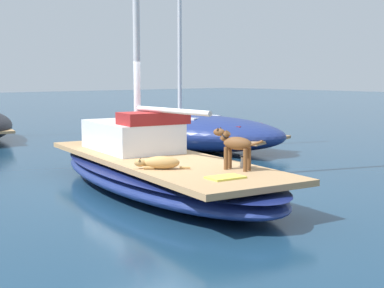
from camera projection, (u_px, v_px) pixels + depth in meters
name	position (u px, v px, depth m)	size (l,w,h in m)	color
ground_plane	(158.00, 191.00, 10.73)	(120.00, 120.00, 0.00)	navy
sailboat_main	(158.00, 174.00, 10.69)	(3.68, 7.55, 0.66)	navy
cabin_house	(134.00, 134.00, 11.56)	(1.75, 2.43, 0.84)	silver
dog_tan	(160.00, 163.00, 9.29)	(0.74, 0.73, 0.22)	tan
dog_brown	(235.00, 145.00, 9.18)	(0.36, 0.92, 0.70)	brown
deck_winch	(245.00, 162.00, 9.46)	(0.16, 0.16, 0.21)	#B7B7BC
coiled_rope	(156.00, 166.00, 9.51)	(0.32, 0.32, 0.04)	beige
deck_towel	(225.00, 177.00, 8.46)	(0.56, 0.36, 0.03)	#D8D14C
moored_boat_starboard_side	(196.00, 131.00, 16.47)	(4.23, 6.27, 6.78)	navy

